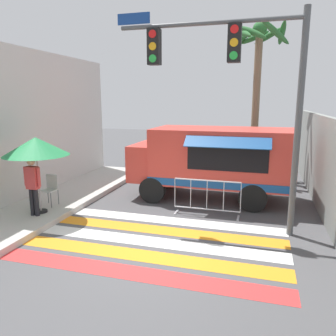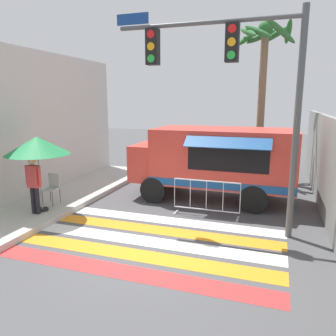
{
  "view_description": "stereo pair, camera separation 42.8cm",
  "coord_description": "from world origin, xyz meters",
  "px_view_note": "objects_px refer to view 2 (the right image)",
  "views": [
    {
      "loc": [
        2.41,
        -6.64,
        3.44
      ],
      "look_at": [
        -0.36,
        2.9,
        1.37
      ],
      "focal_mm": 35.0,
      "sensor_mm": 36.0,
      "label": 1
    },
    {
      "loc": [
        2.81,
        -6.51,
        3.44
      ],
      "look_at": [
        -0.36,
        2.9,
        1.37
      ],
      "focal_mm": 35.0,
      "sensor_mm": 36.0,
      "label": 2
    }
  ],
  "objects_px": {
    "vendor_person": "(34,182)",
    "traffic_signal_pole": "(232,72)",
    "palm_tree": "(264,65)",
    "food_truck": "(212,158)",
    "barricade_front": "(206,198)",
    "patio_umbrella": "(37,146)",
    "folding_chair": "(52,186)"
  },
  "relations": [
    {
      "from": "vendor_person",
      "to": "traffic_signal_pole",
      "type": "bearing_deg",
      "value": 23.95
    },
    {
      "from": "food_truck",
      "to": "patio_umbrella",
      "type": "distance_m",
      "value": 5.63
    },
    {
      "from": "patio_umbrella",
      "to": "vendor_person",
      "type": "bearing_deg",
      "value": -87.66
    },
    {
      "from": "food_truck",
      "to": "patio_umbrella",
      "type": "xyz_separation_m",
      "value": [
        -4.48,
        -3.35,
        0.66
      ]
    },
    {
      "from": "vendor_person",
      "to": "palm_tree",
      "type": "height_order",
      "value": "palm_tree"
    },
    {
      "from": "traffic_signal_pole",
      "to": "barricade_front",
      "type": "xyz_separation_m",
      "value": [
        -0.73,
        0.83,
        -3.55
      ]
    },
    {
      "from": "food_truck",
      "to": "barricade_front",
      "type": "xyz_separation_m",
      "value": [
        0.21,
        -1.79,
        -0.92
      ]
    },
    {
      "from": "folding_chair",
      "to": "barricade_front",
      "type": "distance_m",
      "value": 4.92
    },
    {
      "from": "barricade_front",
      "to": "traffic_signal_pole",
      "type": "bearing_deg",
      "value": -49.0
    },
    {
      "from": "food_truck",
      "to": "folding_chair",
      "type": "relative_size",
      "value": 5.74
    },
    {
      "from": "traffic_signal_pole",
      "to": "vendor_person",
      "type": "distance_m",
      "value": 6.25
    },
    {
      "from": "vendor_person",
      "to": "patio_umbrella",
      "type": "bearing_deg",
      "value": 105.77
    },
    {
      "from": "folding_chair",
      "to": "vendor_person",
      "type": "distance_m",
      "value": 1.08
    },
    {
      "from": "palm_tree",
      "to": "food_truck",
      "type": "bearing_deg",
      "value": -109.94
    },
    {
      "from": "patio_umbrella",
      "to": "vendor_person",
      "type": "height_order",
      "value": "patio_umbrella"
    },
    {
      "from": "traffic_signal_pole",
      "to": "patio_umbrella",
      "type": "xyz_separation_m",
      "value": [
        -5.42,
        -0.73,
        -1.97
      ]
    },
    {
      "from": "food_truck",
      "to": "palm_tree",
      "type": "xyz_separation_m",
      "value": [
        1.37,
        3.78,
        3.4
      ]
    },
    {
      "from": "folding_chair",
      "to": "barricade_front",
      "type": "xyz_separation_m",
      "value": [
        4.84,
        0.84,
        -0.2
      ]
    },
    {
      "from": "vendor_person",
      "to": "barricade_front",
      "type": "xyz_separation_m",
      "value": [
        4.68,
        1.84,
        -0.59
      ]
    },
    {
      "from": "food_truck",
      "to": "patio_umbrella",
      "type": "height_order",
      "value": "food_truck"
    },
    {
      "from": "folding_chair",
      "to": "patio_umbrella",
      "type": "bearing_deg",
      "value": -60.98
    },
    {
      "from": "folding_chair",
      "to": "barricade_front",
      "type": "bearing_deg",
      "value": 27.25
    },
    {
      "from": "folding_chair",
      "to": "vendor_person",
      "type": "xyz_separation_m",
      "value": [
        0.16,
        -1.0,
        0.38
      ]
    },
    {
      "from": "food_truck",
      "to": "vendor_person",
      "type": "distance_m",
      "value": 5.76
    },
    {
      "from": "traffic_signal_pole",
      "to": "patio_umbrella",
      "type": "bearing_deg",
      "value": -172.37
    },
    {
      "from": "vendor_person",
      "to": "barricade_front",
      "type": "height_order",
      "value": "vendor_person"
    },
    {
      "from": "patio_umbrella",
      "to": "folding_chair",
      "type": "xyz_separation_m",
      "value": [
        -0.15,
        0.72,
        -1.38
      ]
    },
    {
      "from": "traffic_signal_pole",
      "to": "folding_chair",
      "type": "distance_m",
      "value": 6.5
    },
    {
      "from": "barricade_front",
      "to": "palm_tree",
      "type": "bearing_deg",
      "value": 78.26
    },
    {
      "from": "patio_umbrella",
      "to": "palm_tree",
      "type": "xyz_separation_m",
      "value": [
        5.85,
        7.13,
        2.74
      ]
    },
    {
      "from": "barricade_front",
      "to": "folding_chair",
      "type": "bearing_deg",
      "value": -170.18
    },
    {
      "from": "traffic_signal_pole",
      "to": "folding_chair",
      "type": "bearing_deg",
      "value": -179.97
    }
  ]
}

